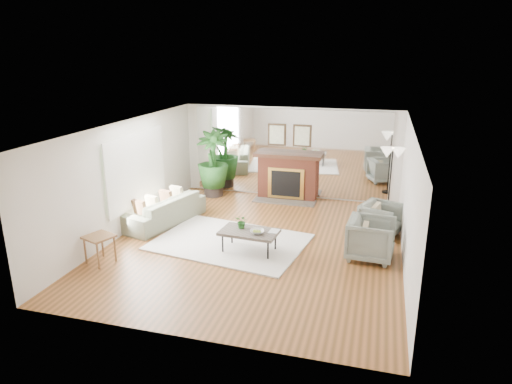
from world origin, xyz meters
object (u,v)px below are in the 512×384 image
(coffee_table, at_px, (249,233))
(floor_lamp, at_px, (392,159))
(potted_ficus, at_px, (213,162))
(fireplace, at_px, (287,175))
(armchair_back, at_px, (381,219))
(armchair_front, at_px, (371,239))
(side_table, at_px, (99,240))
(sofa, at_px, (164,210))

(coffee_table, distance_m, floor_lamp, 4.03)
(potted_ficus, height_order, floor_lamp, potted_ficus)
(potted_ficus, bearing_deg, coffee_table, -58.89)
(fireplace, height_order, armchair_back, fireplace)
(armchair_front, distance_m, side_table, 5.27)
(sofa, xyz_separation_m, potted_ficus, (0.38, 2.34, 0.67))
(potted_ficus, bearing_deg, sofa, -99.29)
(side_table, relative_size, potted_ficus, 0.34)
(coffee_table, distance_m, armchair_front, 2.42)
(armchair_front, height_order, potted_ficus, potted_ficus)
(floor_lamp, bearing_deg, coffee_table, -134.28)
(coffee_table, height_order, armchair_front, armchair_front)
(coffee_table, xyz_separation_m, armchair_back, (2.56, 1.65, -0.06))
(coffee_table, height_order, floor_lamp, floor_lamp)
(fireplace, height_order, sofa, fireplace)
(sofa, height_order, floor_lamp, floor_lamp)
(fireplace, bearing_deg, floor_lamp, -18.91)
(sofa, height_order, side_table, sofa)
(fireplace, distance_m, potted_ficus, 2.12)
(fireplace, xyz_separation_m, floor_lamp, (2.70, -0.93, 0.85))
(side_table, bearing_deg, fireplace, 61.80)
(coffee_table, relative_size, potted_ficus, 0.65)
(potted_ficus, bearing_deg, armchair_front, -34.36)
(fireplace, relative_size, floor_lamp, 1.16)
(armchair_back, bearing_deg, floor_lamp, 13.18)
(armchair_back, bearing_deg, coffee_table, 143.89)
(floor_lamp, bearing_deg, fireplace, 161.09)
(coffee_table, relative_size, floor_lamp, 0.68)
(armchair_front, bearing_deg, armchair_back, -2.95)
(armchair_back, relative_size, floor_lamp, 0.46)
(armchair_back, relative_size, armchair_front, 0.91)
(coffee_table, distance_m, potted_ficus, 4.02)
(coffee_table, bearing_deg, armchair_back, 32.90)
(fireplace, relative_size, side_table, 3.28)
(armchair_back, xyz_separation_m, floor_lamp, (0.15, 1.13, 1.14))
(floor_lamp, bearing_deg, potted_ficus, 172.56)
(sofa, bearing_deg, armchair_back, 111.61)
(armchair_back, height_order, floor_lamp, floor_lamp)
(sofa, distance_m, armchair_back, 5.03)
(floor_lamp, bearing_deg, armchair_back, -97.81)
(armchair_back, height_order, armchair_front, armchair_front)
(fireplace, bearing_deg, side_table, -118.20)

